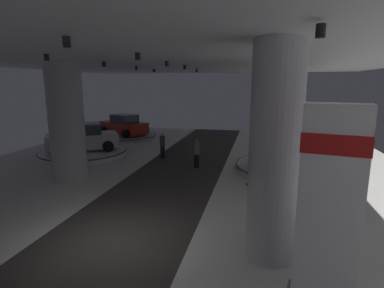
{
  "coord_description": "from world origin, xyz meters",
  "views": [
    {
      "loc": [
        3.99,
        -7.2,
        4.47
      ],
      "look_at": [
        0.62,
        7.69,
        1.4
      ],
      "focal_mm": 28.03,
      "sensor_mm": 36.0,
      "label": 1
    }
  ],
  "objects_px": {
    "display_car_far_left": "(83,139)",
    "display_car_deep_left": "(124,126)",
    "display_platform_far_right": "(293,168)",
    "brand_sign_pylon": "(328,212)",
    "visitor_walking_near": "(162,144)",
    "column_right": "(275,155)",
    "pickup_truck_far_right": "(297,147)",
    "display_platform_far_left": "(84,153)",
    "visitor_walking_far": "(197,151)",
    "column_left": "(67,122)",
    "display_platform_deep_left": "(124,136)"
  },
  "relations": [
    {
      "from": "display_platform_far_right",
      "to": "display_platform_far_left",
      "type": "relative_size",
      "value": 1.12
    },
    {
      "from": "display_platform_far_left",
      "to": "visitor_walking_far",
      "type": "height_order",
      "value": "visitor_walking_far"
    },
    {
      "from": "display_platform_deep_left",
      "to": "column_right",
      "type": "bearing_deg",
      "value": -53.46
    },
    {
      "from": "display_platform_deep_left",
      "to": "display_platform_far_right",
      "type": "bearing_deg",
      "value": -28.82
    },
    {
      "from": "visitor_walking_near",
      "to": "visitor_walking_far",
      "type": "distance_m",
      "value": 2.92
    },
    {
      "from": "column_right",
      "to": "display_car_deep_left",
      "type": "xyz_separation_m",
      "value": [
        -11.45,
        15.48,
        -1.71
      ]
    },
    {
      "from": "brand_sign_pylon",
      "to": "pickup_truck_far_right",
      "type": "distance_m",
      "value": 10.59
    },
    {
      "from": "display_platform_deep_left",
      "to": "display_car_far_left",
      "type": "bearing_deg",
      "value": -87.09
    },
    {
      "from": "display_platform_far_right",
      "to": "pickup_truck_far_right",
      "type": "relative_size",
      "value": 1.06
    },
    {
      "from": "display_platform_far_right",
      "to": "display_car_far_left",
      "type": "bearing_deg",
      "value": 177.1
    },
    {
      "from": "column_right",
      "to": "pickup_truck_far_right",
      "type": "height_order",
      "value": "column_right"
    },
    {
      "from": "pickup_truck_far_right",
      "to": "display_platform_deep_left",
      "type": "relative_size",
      "value": 1.05
    },
    {
      "from": "pickup_truck_far_right",
      "to": "display_platform_deep_left",
      "type": "height_order",
      "value": "pickup_truck_far_right"
    },
    {
      "from": "visitor_walking_near",
      "to": "column_left",
      "type": "bearing_deg",
      "value": -121.65
    },
    {
      "from": "brand_sign_pylon",
      "to": "pickup_truck_far_right",
      "type": "relative_size",
      "value": 0.73
    },
    {
      "from": "column_left",
      "to": "display_platform_deep_left",
      "type": "bearing_deg",
      "value": 102.48
    },
    {
      "from": "brand_sign_pylon",
      "to": "display_platform_far_right",
      "type": "relative_size",
      "value": 0.69
    },
    {
      "from": "column_right",
      "to": "display_platform_far_right",
      "type": "bearing_deg",
      "value": 80.3
    },
    {
      "from": "pickup_truck_far_right",
      "to": "display_platform_far_left",
      "type": "height_order",
      "value": "pickup_truck_far_right"
    },
    {
      "from": "column_left",
      "to": "pickup_truck_far_right",
      "type": "bearing_deg",
      "value": 20.84
    },
    {
      "from": "display_platform_deep_left",
      "to": "visitor_walking_far",
      "type": "xyz_separation_m",
      "value": [
        7.85,
        -7.63,
        0.75
      ]
    },
    {
      "from": "display_platform_deep_left",
      "to": "display_platform_far_left",
      "type": "bearing_deg",
      "value": -87.33
    },
    {
      "from": "brand_sign_pylon",
      "to": "visitor_walking_far",
      "type": "height_order",
      "value": "brand_sign_pylon"
    },
    {
      "from": "display_platform_deep_left",
      "to": "column_left",
      "type": "bearing_deg",
      "value": -77.52
    },
    {
      "from": "display_platform_far_right",
      "to": "display_car_far_left",
      "type": "xyz_separation_m",
      "value": [
        -12.58,
        0.64,
        0.93
      ]
    },
    {
      "from": "display_car_far_left",
      "to": "column_right",
      "type": "bearing_deg",
      "value": -38.97
    },
    {
      "from": "display_platform_far_right",
      "to": "visitor_walking_far",
      "type": "xyz_separation_m",
      "value": [
        -5.06,
        -0.52,
        0.73
      ]
    },
    {
      "from": "display_platform_far_left",
      "to": "visitor_walking_far",
      "type": "xyz_separation_m",
      "value": [
        7.55,
        -1.14,
        0.72
      ]
    },
    {
      "from": "display_car_far_left",
      "to": "display_car_deep_left",
      "type": "xyz_separation_m",
      "value": [
        -0.3,
        6.46,
        -0.06
      ]
    },
    {
      "from": "brand_sign_pylon",
      "to": "display_platform_deep_left",
      "type": "height_order",
      "value": "brand_sign_pylon"
    },
    {
      "from": "display_platform_far_left",
      "to": "display_car_deep_left",
      "type": "relative_size",
      "value": 1.17
    },
    {
      "from": "visitor_walking_near",
      "to": "brand_sign_pylon",
      "type": "bearing_deg",
      "value": -58.31
    },
    {
      "from": "column_left",
      "to": "display_platform_far_right",
      "type": "bearing_deg",
      "value": 19.79
    },
    {
      "from": "column_right",
      "to": "display_platform_deep_left",
      "type": "height_order",
      "value": "column_right"
    },
    {
      "from": "display_platform_far_left",
      "to": "display_car_deep_left",
      "type": "distance_m",
      "value": 6.53
    },
    {
      "from": "column_left",
      "to": "display_car_far_left",
      "type": "height_order",
      "value": "column_left"
    },
    {
      "from": "display_platform_far_right",
      "to": "display_platform_far_left",
      "type": "height_order",
      "value": "display_platform_far_left"
    },
    {
      "from": "display_platform_far_left",
      "to": "display_car_far_left",
      "type": "xyz_separation_m",
      "value": [
        0.03,
        0.02,
        0.92
      ]
    },
    {
      "from": "column_left",
      "to": "visitor_walking_near",
      "type": "bearing_deg",
      "value": 58.35
    },
    {
      "from": "brand_sign_pylon",
      "to": "visitor_walking_far",
      "type": "bearing_deg",
      "value": 115.03
    },
    {
      "from": "column_right",
      "to": "display_car_far_left",
      "type": "xyz_separation_m",
      "value": [
        -11.15,
        9.02,
        -1.65
      ]
    },
    {
      "from": "column_left",
      "to": "column_right",
      "type": "bearing_deg",
      "value": -26.91
    },
    {
      "from": "display_car_deep_left",
      "to": "visitor_walking_near",
      "type": "relative_size",
      "value": 2.87
    },
    {
      "from": "display_car_far_left",
      "to": "display_car_deep_left",
      "type": "relative_size",
      "value": 0.98
    },
    {
      "from": "column_right",
      "to": "display_car_far_left",
      "type": "distance_m",
      "value": 14.44
    },
    {
      "from": "column_left",
      "to": "display_car_deep_left",
      "type": "distance_m",
      "value": 11.26
    },
    {
      "from": "visitor_walking_near",
      "to": "display_platform_far_left",
      "type": "bearing_deg",
      "value": -174.9
    },
    {
      "from": "pickup_truck_far_right",
      "to": "display_car_deep_left",
      "type": "relative_size",
      "value": 1.24
    },
    {
      "from": "column_left",
      "to": "display_platform_deep_left",
      "type": "height_order",
      "value": "column_left"
    },
    {
      "from": "column_right",
      "to": "display_car_deep_left",
      "type": "relative_size",
      "value": 1.2
    }
  ]
}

